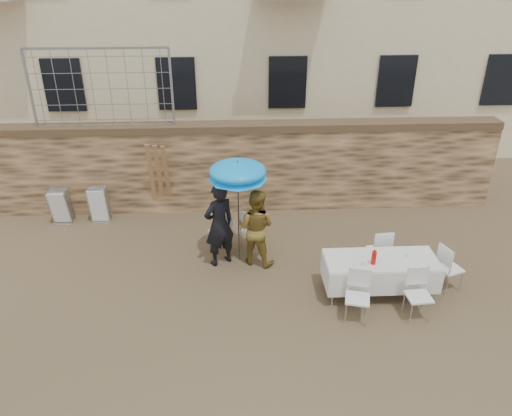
{
  "coord_description": "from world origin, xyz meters",
  "views": [
    {
      "loc": [
        -0.03,
        -6.51,
        5.91
      ],
      "look_at": [
        0.4,
        2.2,
        1.4
      ],
      "focal_mm": 35.0,
      "sensor_mm": 36.0,
      "label": 1
    }
  ],
  "objects_px": {
    "table_chair_front_left": "(358,297)",
    "chair_stack_right": "(100,202)",
    "man_suit": "(219,225)",
    "table_chair_front_right": "(419,295)",
    "couple_chair_left": "(220,230)",
    "soda_bottle": "(374,258)",
    "banquet_table": "(381,261)",
    "table_chair_side": "(450,267)",
    "couple_chair_right": "(252,229)",
    "umbrella": "(238,174)",
    "chair_stack_left": "(63,202)",
    "woman_dress": "(256,227)",
    "table_chair_back": "(379,249)"
  },
  "relations": [
    {
      "from": "woman_dress",
      "to": "chair_stack_left",
      "type": "xyz_separation_m",
      "value": [
        -4.6,
        2.12,
        -0.38
      ]
    },
    {
      "from": "table_chair_front_right",
      "to": "table_chair_back",
      "type": "bearing_deg",
      "value": 97.11
    },
    {
      "from": "chair_stack_left",
      "to": "couple_chair_left",
      "type": "bearing_deg",
      "value": -22.2
    },
    {
      "from": "table_chair_back",
      "to": "table_chair_side",
      "type": "xyz_separation_m",
      "value": [
        1.2,
        -0.7,
        0.0
      ]
    },
    {
      "from": "woman_dress",
      "to": "soda_bottle",
      "type": "height_order",
      "value": "woman_dress"
    },
    {
      "from": "banquet_table",
      "to": "table_chair_side",
      "type": "xyz_separation_m",
      "value": [
        1.4,
        0.1,
        -0.25
      ]
    },
    {
      "from": "umbrella",
      "to": "table_chair_back",
      "type": "xyz_separation_m",
      "value": [
        2.85,
        -0.5,
        -1.52
      ]
    },
    {
      "from": "table_chair_front_left",
      "to": "chair_stack_right",
      "type": "height_order",
      "value": "table_chair_front_left"
    },
    {
      "from": "table_chair_side",
      "to": "chair_stack_left",
      "type": "relative_size",
      "value": 1.04
    },
    {
      "from": "man_suit",
      "to": "banquet_table",
      "type": "bearing_deg",
      "value": 127.18
    },
    {
      "from": "umbrella",
      "to": "chair_stack_right",
      "type": "height_order",
      "value": "umbrella"
    },
    {
      "from": "soda_bottle",
      "to": "table_chair_front_right",
      "type": "xyz_separation_m",
      "value": [
        0.7,
        -0.6,
        -0.43
      ]
    },
    {
      "from": "man_suit",
      "to": "table_chair_front_right",
      "type": "xyz_separation_m",
      "value": [
        3.55,
        -1.95,
        -0.44
      ]
    },
    {
      "from": "couple_chair_right",
      "to": "chair_stack_left",
      "type": "height_order",
      "value": "couple_chair_right"
    },
    {
      "from": "table_chair_back",
      "to": "table_chair_side",
      "type": "distance_m",
      "value": 1.39
    },
    {
      "from": "man_suit",
      "to": "couple_chair_left",
      "type": "distance_m",
      "value": 0.71
    },
    {
      "from": "soda_bottle",
      "to": "table_chair_back",
      "type": "height_order",
      "value": "soda_bottle"
    },
    {
      "from": "banquet_table",
      "to": "table_chair_front_right",
      "type": "relative_size",
      "value": 2.19
    },
    {
      "from": "table_chair_front_left",
      "to": "chair_stack_left",
      "type": "height_order",
      "value": "table_chair_front_left"
    },
    {
      "from": "table_chair_side",
      "to": "chair_stack_left",
      "type": "distance_m",
      "value": 8.9
    },
    {
      "from": "table_chair_front_left",
      "to": "table_chair_back",
      "type": "relative_size",
      "value": 1.0
    },
    {
      "from": "table_chair_back",
      "to": "couple_chair_left",
      "type": "bearing_deg",
      "value": -22.21
    },
    {
      "from": "couple_chair_left",
      "to": "soda_bottle",
      "type": "relative_size",
      "value": 3.69
    },
    {
      "from": "couple_chair_right",
      "to": "chair_stack_right",
      "type": "xyz_separation_m",
      "value": [
        -3.65,
        1.57,
        -0.02
      ]
    },
    {
      "from": "umbrella",
      "to": "couple_chair_right",
      "type": "xyz_separation_m",
      "value": [
        0.3,
        0.45,
        -1.52
      ]
    },
    {
      "from": "woman_dress",
      "to": "man_suit",
      "type": "bearing_deg",
      "value": 22.67
    },
    {
      "from": "banquet_table",
      "to": "chair_stack_left",
      "type": "bearing_deg",
      "value": 154.28
    },
    {
      "from": "soda_bottle",
      "to": "table_chair_side",
      "type": "relative_size",
      "value": 0.27
    },
    {
      "from": "table_chair_front_left",
      "to": "table_chair_front_right",
      "type": "relative_size",
      "value": 1.0
    },
    {
      "from": "woman_dress",
      "to": "couple_chair_right",
      "type": "relative_size",
      "value": 1.75
    },
    {
      "from": "man_suit",
      "to": "umbrella",
      "type": "distance_m",
      "value": 1.15
    },
    {
      "from": "banquet_table",
      "to": "chair_stack_left",
      "type": "relative_size",
      "value": 2.28
    },
    {
      "from": "table_chair_side",
      "to": "chair_stack_left",
      "type": "xyz_separation_m",
      "value": [
        -8.3,
        3.22,
        -0.02
      ]
    },
    {
      "from": "woman_dress",
      "to": "banquet_table",
      "type": "distance_m",
      "value": 2.6
    },
    {
      "from": "chair_stack_right",
      "to": "table_chair_side",
      "type": "bearing_deg",
      "value": -23.54
    },
    {
      "from": "man_suit",
      "to": "couple_chair_left",
      "type": "height_order",
      "value": "man_suit"
    },
    {
      "from": "umbrella",
      "to": "table_chair_front_right",
      "type": "xyz_separation_m",
      "value": [
        3.15,
        -2.05,
        -1.52
      ]
    },
    {
      "from": "man_suit",
      "to": "couple_chair_left",
      "type": "xyz_separation_m",
      "value": [
        0.0,
        0.55,
        -0.44
      ]
    },
    {
      "from": "umbrella",
      "to": "banquet_table",
      "type": "height_order",
      "value": "umbrella"
    },
    {
      "from": "couple_chair_left",
      "to": "chair_stack_right",
      "type": "xyz_separation_m",
      "value": [
        -2.95,
        1.57,
        -0.02
      ]
    },
    {
      "from": "banquet_table",
      "to": "table_chair_side",
      "type": "distance_m",
      "value": 1.43
    },
    {
      "from": "umbrella",
      "to": "table_chair_front_left",
      "type": "distance_m",
      "value": 3.28
    },
    {
      "from": "couple_chair_left",
      "to": "table_chair_front_right",
      "type": "xyz_separation_m",
      "value": [
        3.55,
        -2.5,
        0.0
      ]
    },
    {
      "from": "table_chair_back",
      "to": "chair_stack_right",
      "type": "xyz_separation_m",
      "value": [
        -6.2,
        2.52,
        -0.02
      ]
    },
    {
      "from": "banquet_table",
      "to": "table_chair_side",
      "type": "bearing_deg",
      "value": 4.09
    },
    {
      "from": "table_chair_side",
      "to": "couple_chair_right",
      "type": "bearing_deg",
      "value": 47.09
    },
    {
      "from": "woman_dress",
      "to": "table_chair_side",
      "type": "bearing_deg",
      "value": -173.92
    },
    {
      "from": "table_chair_side",
      "to": "woman_dress",
      "type": "bearing_deg",
      "value": 54.27
    },
    {
      "from": "woman_dress",
      "to": "table_chair_front_right",
      "type": "bearing_deg",
      "value": 167.79
    },
    {
      "from": "table_chair_front_left",
      "to": "man_suit",
      "type": "bearing_deg",
      "value": 156.0
    }
  ]
}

